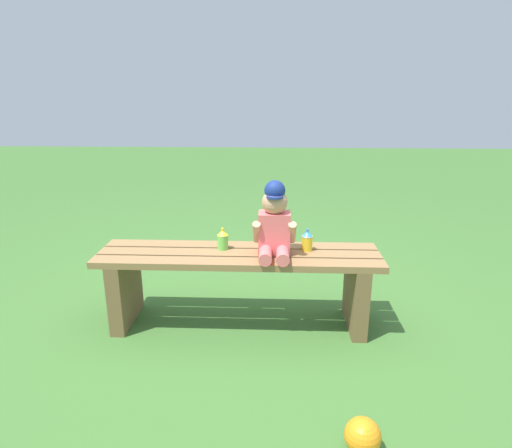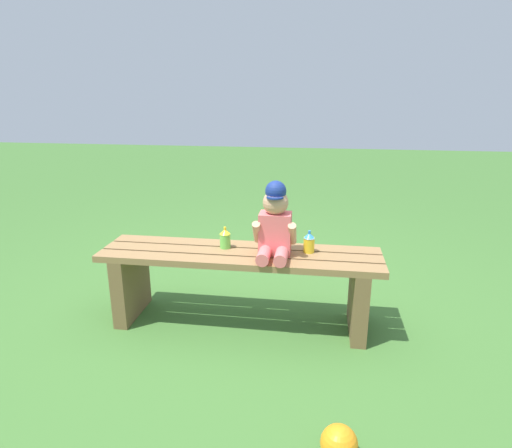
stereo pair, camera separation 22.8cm
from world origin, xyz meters
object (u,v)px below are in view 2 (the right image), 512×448
Objects in this scene: sippy_cup_left at (225,238)px; sippy_cup_right at (309,242)px; park_bench at (240,275)px; child_figure at (275,224)px; toy_ball at (339,444)px.

sippy_cup_left and sippy_cup_right have the same top height.
park_bench is 0.37m from child_figure.
sippy_cup_right is at bearing 98.97° from toy_ball.
sippy_cup_right is (0.18, 0.07, -0.12)m from child_figure.
toy_ball is at bearing -81.03° from sippy_cup_right.
child_figure reaches higher than park_bench.
child_figure reaches higher than sippy_cup_left.
child_figure is 3.26× the size of sippy_cup_left.
park_bench is 1.08m from toy_ball.
sippy_cup_left is (-0.29, 0.07, -0.12)m from child_figure.
toy_ball is (0.33, -0.89, -0.55)m from child_figure.
park_bench reaches higher than toy_ball.
child_figure is 0.32m from sippy_cup_left.
sippy_cup_left is 0.90× the size of toy_ball.
sippy_cup_left reaches higher than park_bench.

